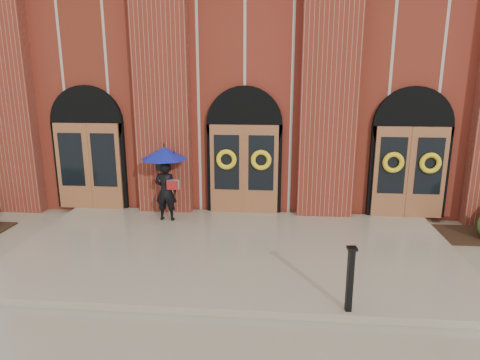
# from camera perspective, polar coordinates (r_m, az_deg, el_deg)

# --- Properties ---
(ground) EXTENTS (90.00, 90.00, 0.00)m
(ground) POSITION_cam_1_polar(r_m,az_deg,el_deg) (9.84, -0.77, -10.09)
(ground) COLOR gray
(ground) RESTS_ON ground
(landing) EXTENTS (10.00, 5.30, 0.15)m
(landing) POSITION_cam_1_polar(r_m,az_deg,el_deg) (9.95, -0.68, -9.34)
(landing) COLOR gray
(landing) RESTS_ON ground
(church_building) EXTENTS (16.20, 12.53, 7.00)m
(church_building) POSITION_cam_1_polar(r_m,az_deg,el_deg) (17.74, 2.16, 12.43)
(church_building) COLOR maroon
(church_building) RESTS_ON ground
(man_with_umbrella) EXTENTS (1.32, 1.32, 2.00)m
(man_with_umbrella) POSITION_cam_1_polar(r_m,az_deg,el_deg) (11.46, -9.96, 1.38)
(man_with_umbrella) COLOR black
(man_with_umbrella) RESTS_ON landing
(metal_post) EXTENTS (0.17, 0.17, 1.15)m
(metal_post) POSITION_cam_1_polar(r_m,az_deg,el_deg) (7.45, 14.46, -12.52)
(metal_post) COLOR black
(metal_post) RESTS_ON landing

